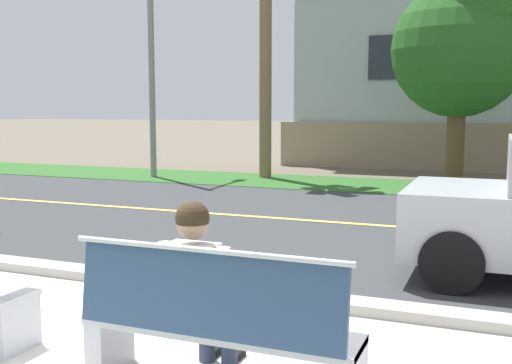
{
  "coord_description": "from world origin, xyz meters",
  "views": [
    {
      "loc": [
        2.92,
        -2.96,
        1.85
      ],
      "look_at": [
        0.33,
        3.48,
        1.0
      ],
      "focal_mm": 42.83,
      "sensor_mm": 36.0,
      "label": 1
    }
  ],
  "objects_px": {
    "streetlamp": "(155,21)",
    "bench_right": "(215,327)",
    "shade_tree_far_left": "(464,40)",
    "seated_person_white": "(200,284)"
  },
  "relations": [
    {
      "from": "bench_right",
      "to": "seated_person_white",
      "type": "xyz_separation_m",
      "value": [
        -0.2,
        0.17,
        0.22
      ]
    },
    {
      "from": "seated_person_white",
      "to": "shade_tree_far_left",
      "type": "distance_m",
      "value": 12.33
    },
    {
      "from": "seated_person_white",
      "to": "shade_tree_far_left",
      "type": "relative_size",
      "value": 0.24
    },
    {
      "from": "streetlamp",
      "to": "shade_tree_far_left",
      "type": "distance_m",
      "value": 7.8
    },
    {
      "from": "bench_right",
      "to": "seated_person_white",
      "type": "height_order",
      "value": "seated_person_white"
    },
    {
      "from": "bench_right",
      "to": "shade_tree_far_left",
      "type": "height_order",
      "value": "shade_tree_far_left"
    },
    {
      "from": "bench_right",
      "to": "shade_tree_far_left",
      "type": "bearing_deg",
      "value": 86.7
    },
    {
      "from": "seated_person_white",
      "to": "streetlamp",
      "type": "bearing_deg",
      "value": 122.34
    },
    {
      "from": "streetlamp",
      "to": "bench_right",
      "type": "bearing_deg",
      "value": -57.33
    },
    {
      "from": "streetlamp",
      "to": "shade_tree_far_left",
      "type": "bearing_deg",
      "value": 9.64
    }
  ]
}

